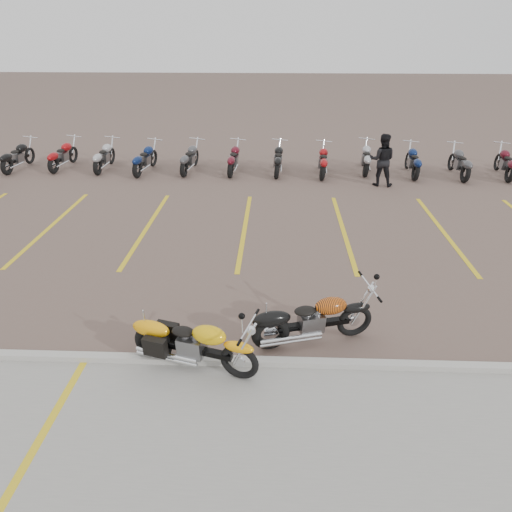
{
  "coord_description": "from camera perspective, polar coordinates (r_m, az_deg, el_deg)",
  "views": [
    {
      "loc": [
        0.85,
        -8.7,
        5.16
      ],
      "look_at": [
        0.46,
        0.65,
        0.75
      ],
      "focal_mm": 35.0,
      "sensor_mm": 36.0,
      "label": 1
    }
  ],
  "objects": [
    {
      "name": "yellow_cruiser",
      "position": [
        8.2,
        -7.32,
        -10.05
      ],
      "size": [
        2.13,
        0.77,
        0.9
      ],
      "rotation": [
        0.08,
        0.0,
        -0.3
      ],
      "color": "black",
      "rests_on": "ground"
    },
    {
      "name": "flame_cruiser",
      "position": [
        8.78,
        6.14,
        -7.36
      ],
      "size": [
        2.16,
        0.75,
        0.91
      ],
      "rotation": [
        0.12,
        0.0,
        0.28
      ],
      "color": "black",
      "rests_on": "ground"
    },
    {
      "name": "concrete_apron",
      "position": [
        6.7,
        -6.37,
        -25.24
      ],
      "size": [
        60.0,
        5.0,
        0.01
      ],
      "primitive_type": "cube",
      "color": "#9E9B93",
      "rests_on": "ground"
    },
    {
      "name": "curb",
      "position": [
        8.46,
        -3.92,
        -11.89
      ],
      "size": [
        60.0,
        0.18,
        0.12
      ],
      "primitive_type": "cube",
      "color": "#ADAAA3",
      "rests_on": "ground"
    },
    {
      "name": "apron_stripe",
      "position": [
        7.35,
        -25.93,
        -22.47
      ],
      "size": [
        0.12,
        5.0,
        0.0
      ],
      "primitive_type": "cube",
      "color": "gold",
      "rests_on": "concrete_apron"
    },
    {
      "name": "person_b",
      "position": [
        17.82,
        14.21,
        10.6
      ],
      "size": [
        0.99,
        0.84,
        1.78
      ],
      "primitive_type": "imported",
      "rotation": [
        0.0,
        0.0,
        2.93
      ],
      "color": "black",
      "rests_on": "ground"
    },
    {
      "name": "parking_stripes",
      "position": [
        13.73,
        -1.31,
        3.16
      ],
      "size": [
        38.0,
        5.5,
        0.01
      ],
      "primitive_type": null,
      "color": "gold",
      "rests_on": "ground"
    },
    {
      "name": "bg_bike_row",
      "position": [
        18.99,
        4.93,
        11.08
      ],
      "size": [
        22.25,
        2.05,
        1.1
      ],
      "color": "black",
      "rests_on": "ground"
    },
    {
      "name": "ground",
      "position": [
        10.15,
        -2.73,
        -5.35
      ],
      "size": [
        100.0,
        100.0,
        0.0
      ],
      "primitive_type": "plane",
      "color": "brown",
      "rests_on": "ground"
    }
  ]
}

